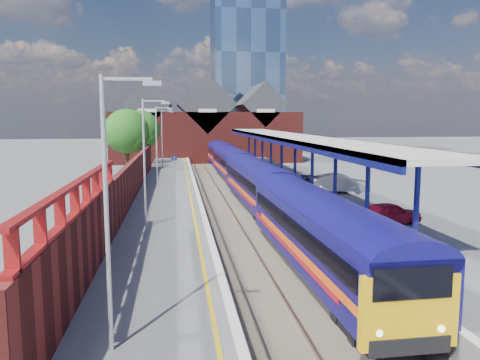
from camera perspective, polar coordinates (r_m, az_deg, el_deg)
The scene contains 24 objects.
ground at distance 50.47m, azimuth -2.25°, elevation -0.45°, with size 240.00×240.00×0.00m, color #5B5B5E.
ballast_bed at distance 40.64m, azimuth -0.90°, elevation -2.33°, with size 6.00×76.00×0.06m, color #473D33.
rails at distance 40.63m, azimuth -0.90°, elevation -2.21°, with size 4.51×76.00×0.14m.
left_platform at distance 40.30m, azimuth -8.70°, elevation -1.82°, with size 5.00×76.00×1.00m, color #565659.
right_platform at distance 41.69m, azimuth 7.31°, elevation -1.49°, with size 6.00×76.00×1.00m, color #565659.
coping_left at distance 40.24m, azimuth -5.37°, elevation -1.03°, with size 0.30×76.00×0.05m, color silver.
coping_right at distance 40.97m, azimuth 3.47°, elevation -0.86°, with size 0.30×76.00×0.05m, color silver.
yellow_line at distance 40.22m, azimuth -6.22°, elevation -1.07°, with size 0.14×76.00×0.01m, color yellow.
train at distance 44.90m, azimuth 0.31°, elevation 1.30°, with size 3.12×65.95×3.45m.
canopy at distance 42.99m, azimuth 6.08°, elevation 5.17°, with size 4.50×52.00×4.48m.
lamp_post_a at distance 12.04m, azimuth -15.37°, elevation -2.13°, with size 1.48×0.18×7.00m.
lamp_post_b at distance 25.89m, azimuth -11.30°, elevation 3.00°, with size 1.48×0.18×7.00m.
lamp_post_c at distance 41.85m, azimuth -9.96°, elevation 4.68°, with size 1.48×0.18×7.00m.
lamp_post_d at distance 57.83m, azimuth -9.36°, elevation 5.43°, with size 1.48×0.18×7.00m.
platform_sign at distance 43.98m, azimuth -8.02°, elevation 1.84°, with size 0.55×0.08×2.50m.
brick_wall at distance 33.78m, azimuth -13.35°, elevation -0.38°, with size 0.35×50.00×3.86m.
station_building at distance 77.93m, azimuth -4.25°, elevation 6.34°, with size 30.00×12.12×13.78m.
glass_tower at distance 101.72m, azimuth 0.71°, elevation 14.95°, with size 14.20×14.20×40.30m.
tree_near at distance 55.98m, azimuth -13.53°, elevation 5.63°, with size 5.20×5.20×8.10m.
tree_far at distance 63.86m, azimuth -11.91°, elevation 5.88°, with size 5.20×5.20×8.10m.
parked_car_red at distance 27.79m, azimuth 17.75°, elevation -3.88°, with size 1.53×3.80×1.30m, color maroon.
parked_car_silver at distance 38.65m, azimuth 12.11°, elevation -0.40°, with size 1.63×4.67×1.54m, color silver.
parked_car_dark at distance 39.81m, azimuth 10.92°, elevation -0.32°, with size 1.80×4.43×1.28m, color black.
parked_car_blue at distance 40.24m, azimuth 8.79°, elevation -0.25°, with size 2.01×4.36×1.21m, color navy.
Camera 1 is at (-4.74, -19.77, 6.94)m, focal length 35.00 mm.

